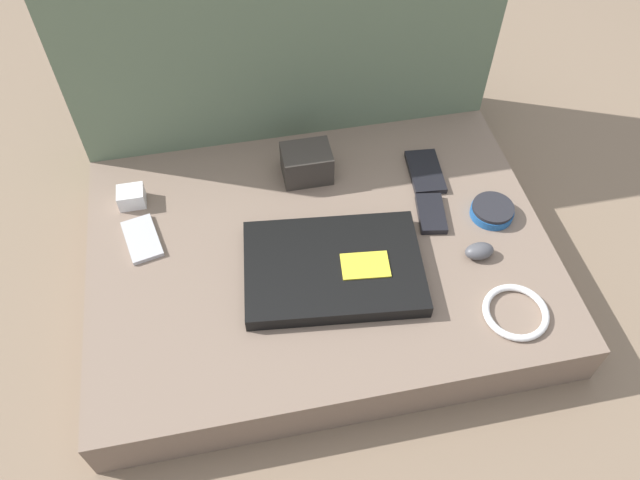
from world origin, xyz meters
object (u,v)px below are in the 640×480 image
(charger_brick, at_px, (131,197))
(computer_mouse, at_px, (479,251))
(phone_silver, at_px, (425,172))
(camera_pouch, at_px, (307,163))
(laptop, at_px, (333,268))
(phone_small, at_px, (431,213))
(speaker_puck, at_px, (492,211))
(phone_black, at_px, (142,239))

(charger_brick, bearing_deg, computer_mouse, -22.38)
(phone_silver, xyz_separation_m, camera_pouch, (-0.25, 0.05, 0.03))
(laptop, bearing_deg, phone_small, 30.30)
(computer_mouse, distance_m, phone_small, 0.13)
(computer_mouse, height_order, camera_pouch, camera_pouch)
(speaker_puck, height_order, phone_small, speaker_puck)
(computer_mouse, distance_m, speaker_puck, 0.11)
(laptop, distance_m, speaker_puck, 0.36)
(camera_pouch, bearing_deg, speaker_puck, -27.77)
(phone_silver, distance_m, camera_pouch, 0.26)
(speaker_puck, bearing_deg, phone_small, 169.85)
(laptop, height_order, speaker_puck, laptop)
(laptop, relative_size, phone_small, 3.31)
(camera_pouch, bearing_deg, computer_mouse, -44.14)
(phone_small, bearing_deg, phone_black, -175.31)
(speaker_puck, distance_m, phone_black, 0.71)
(computer_mouse, height_order, charger_brick, charger_brick)
(phone_silver, height_order, charger_brick, charger_brick)
(computer_mouse, bearing_deg, phone_small, 116.31)
(phone_small, relative_size, camera_pouch, 1.04)
(charger_brick, bearing_deg, camera_pouch, 1.30)
(charger_brick, bearing_deg, laptop, -34.40)
(phone_silver, relative_size, phone_black, 1.07)
(laptop, xyz_separation_m, camera_pouch, (-0.00, 0.26, 0.02))
(camera_pouch, xyz_separation_m, charger_brick, (-0.37, -0.01, -0.02))
(computer_mouse, height_order, speaker_puck, computer_mouse)
(phone_small, bearing_deg, speaker_puck, -0.58)
(laptop, xyz_separation_m, phone_black, (-0.36, 0.15, -0.01))
(speaker_puck, xyz_separation_m, phone_silver, (-0.10, 0.14, -0.01))
(speaker_puck, bearing_deg, camera_pouch, 152.23)
(laptop, bearing_deg, phone_silver, 47.36)
(laptop, bearing_deg, camera_pouch, 96.83)
(computer_mouse, relative_size, speaker_puck, 0.66)
(speaker_puck, height_order, camera_pouch, camera_pouch)
(computer_mouse, bearing_deg, speaker_puck, 55.67)
(laptop, height_order, phone_silver, laptop)
(computer_mouse, xyz_separation_m, phone_small, (-0.06, 0.12, -0.01))
(speaker_puck, height_order, phone_silver, speaker_puck)
(phone_silver, height_order, phone_small, phone_small)
(phone_black, relative_size, camera_pouch, 1.17)
(phone_small, xyz_separation_m, charger_brick, (-0.60, 0.16, 0.01))
(speaker_puck, xyz_separation_m, phone_small, (-0.12, 0.02, -0.01))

